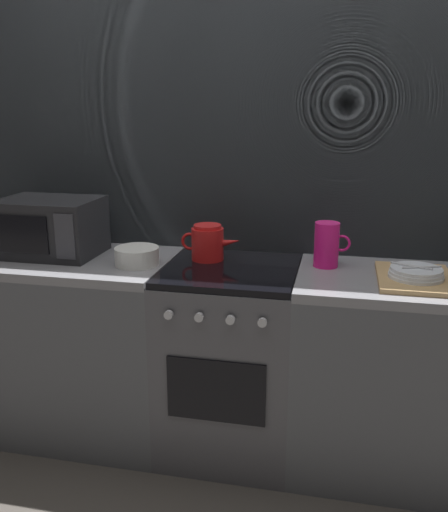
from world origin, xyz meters
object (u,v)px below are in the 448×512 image
stove_unit (230,359)px  microwave (50,227)px  mixing_bowl (137,256)px  kettle (208,243)px  pitcher (327,245)px  dish_pile (415,276)px

stove_unit → microwave: 1.07m
stove_unit → mixing_bowl: 0.65m
kettle → pitcher: (0.54, 0.00, 0.02)m
microwave → dish_pile: 1.68m
kettle → dish_pile: (0.91, -0.14, -0.06)m
microwave → pitcher: 1.31m
stove_unit → mixing_bowl: bearing=-173.5°
stove_unit → kettle: 0.56m
stove_unit → kettle: size_ratio=3.16×
mixing_bowl → pitcher: bearing=10.4°
mixing_bowl → dish_pile: (1.20, 0.01, -0.02)m
dish_pile → stove_unit: bearing=177.3°
stove_unit → pitcher: 0.70m
microwave → pitcher: size_ratio=2.30×
kettle → microwave: bearing=-174.9°
microwave → mixing_bowl: size_ratio=2.30×
stove_unit → microwave: (-0.89, 0.03, 0.59)m
stove_unit → mixing_bowl: (-0.42, -0.05, 0.49)m
microwave → kettle: (0.76, 0.07, -0.05)m
pitcher → dish_pile: (0.37, -0.14, -0.08)m
pitcher → dish_pile: pitcher is taller
kettle → pitcher: size_ratio=1.42×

